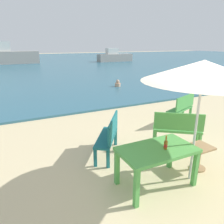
% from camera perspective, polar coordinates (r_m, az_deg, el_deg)
% --- Properties ---
extents(ground_plane, '(120.00, 120.00, 0.00)m').
position_cam_1_polar(ground_plane, '(4.68, 22.23, -16.70)').
color(ground_plane, beige).
extents(sea_water, '(120.00, 50.00, 0.08)m').
position_cam_1_polar(sea_water, '(32.67, -21.13, 12.38)').
color(sea_water, '#2D6075').
rests_on(sea_water, ground_plane).
extents(picnic_table_green, '(1.40, 0.80, 0.76)m').
position_cam_1_polar(picnic_table_green, '(4.01, 11.99, -10.94)').
color(picnic_table_green, '#4C9E47').
rests_on(picnic_table_green, ground_plane).
extents(beer_bottle_amber, '(0.07, 0.07, 0.26)m').
position_cam_1_polar(beer_bottle_amber, '(3.92, 14.26, -8.41)').
color(beer_bottle_amber, brown).
rests_on(beer_bottle_amber, picnic_table_green).
extents(patio_umbrella, '(2.10, 2.10, 2.30)m').
position_cam_1_polar(patio_umbrella, '(3.94, 23.37, 10.09)').
color(patio_umbrella, silver).
rests_on(patio_umbrella, ground_plane).
extents(side_table_wood, '(0.44, 0.44, 0.54)m').
position_cam_1_polar(side_table_wood, '(4.88, 22.50, -10.39)').
color(side_table_wood, '#9E7A51').
rests_on(side_table_wood, ground_plane).
extents(bench_teal_center, '(0.99, 1.19, 0.95)m').
position_cam_1_polar(bench_teal_center, '(4.97, -0.76, -5.98)').
color(bench_teal_center, '#196066').
rests_on(bench_teal_center, ground_plane).
extents(bench_green_left, '(1.25, 0.75, 0.95)m').
position_cam_1_polar(bench_green_left, '(7.44, 18.35, 1.30)').
color(bench_green_left, '#3D8C42').
rests_on(bench_green_left, ground_plane).
extents(bench_green_right, '(1.18, 0.99, 0.95)m').
position_cam_1_polar(bench_green_right, '(5.60, 17.26, -4.02)').
color(bench_green_right, '#4C9E47').
rests_on(bench_green_right, ground_plane).
extents(swimmer_person, '(0.34, 0.34, 0.41)m').
position_cam_1_polar(swimmer_person, '(12.92, 1.54, 7.61)').
color(swimmer_person, tan).
rests_on(swimmer_person, sea_water).
extents(boat_ferry, '(5.09, 1.39, 1.85)m').
position_cam_1_polar(boat_ferry, '(31.53, 0.66, 14.67)').
color(boat_ferry, gray).
rests_on(boat_ferry, sea_water).
extents(boat_fishing_trawler, '(7.54, 2.06, 2.74)m').
position_cam_1_polar(boat_fishing_trawler, '(30.75, -26.64, 13.36)').
color(boat_fishing_trawler, gray).
rests_on(boat_fishing_trawler, sea_water).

